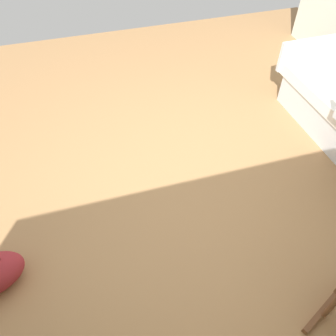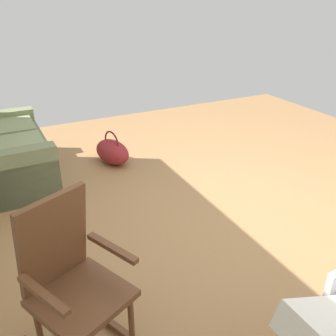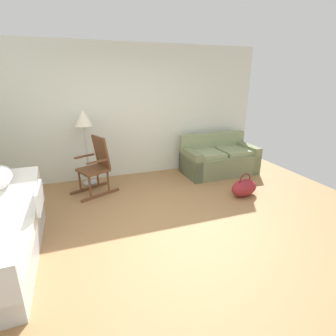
# 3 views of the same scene
# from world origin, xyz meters

# --- Properties ---
(ground_plane) EXTENTS (6.94, 6.94, 0.00)m
(ground_plane) POSITION_xyz_m (0.00, 0.00, 0.00)
(ground_plane) COLOR #9E7247
(back_wall) EXTENTS (5.75, 0.10, 2.70)m
(back_wall) POSITION_xyz_m (0.00, 2.45, 1.35)
(back_wall) COLOR silver
(back_wall) RESTS_ON ground
(couch) EXTENTS (1.61, 0.87, 0.85)m
(couch) POSITION_xyz_m (1.83, 1.83, 0.31)
(couch) COLOR #737D57
(couch) RESTS_ON ground
(rocking_chair) EXTENTS (0.89, 0.74, 1.05)m
(rocking_chair) POSITION_xyz_m (-0.83, 1.67, 0.50)
(rocking_chair) COLOR brown
(rocking_chair) RESTS_ON ground
(floor_lamp) EXTENTS (0.34, 0.34, 1.48)m
(floor_lamp) POSITION_xyz_m (-0.95, 2.14, 1.23)
(floor_lamp) COLOR #B2B5BA
(floor_lamp) RESTS_ON ground
(duffel_bag) EXTENTS (0.62, 0.45, 0.43)m
(duffel_bag) POSITION_xyz_m (1.66, 0.60, 0.15)
(duffel_bag) COLOR maroon
(duffel_bag) RESTS_ON ground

